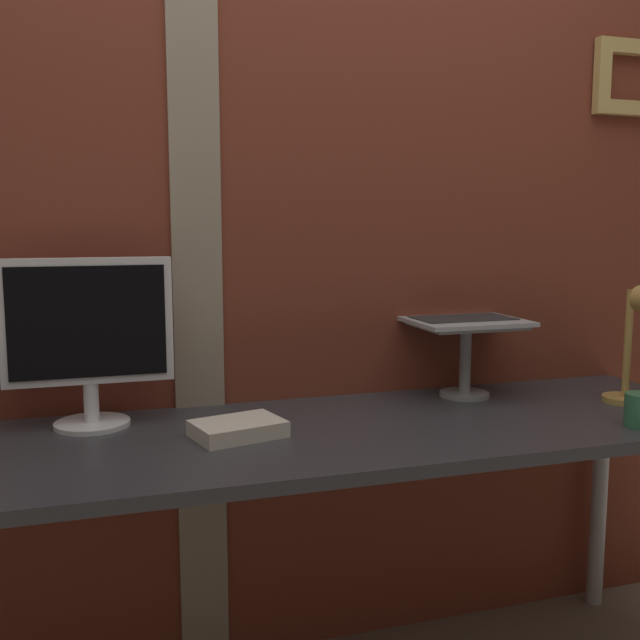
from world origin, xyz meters
name	(u,v)px	position (x,y,z in m)	size (l,w,h in m)	color
brick_wall_back	(274,249)	(0.00, 0.42, 1.16)	(3.18, 0.16, 2.32)	brown
desk	(332,457)	(0.05, 0.05, 0.67)	(2.10, 0.63, 0.75)	#333338
monitor	(88,331)	(-0.50, 0.24, 0.98)	(0.40, 0.18, 0.41)	white
laptop_stand	(466,347)	(0.51, 0.24, 0.89)	(0.28, 0.22, 0.21)	gray
laptop	(456,301)	(0.51, 0.31, 1.01)	(0.32, 0.28, 0.22)	#ADB2B7
paper_clutter_stack	(238,429)	(-0.18, 0.05, 0.76)	(0.20, 0.14, 0.04)	silver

